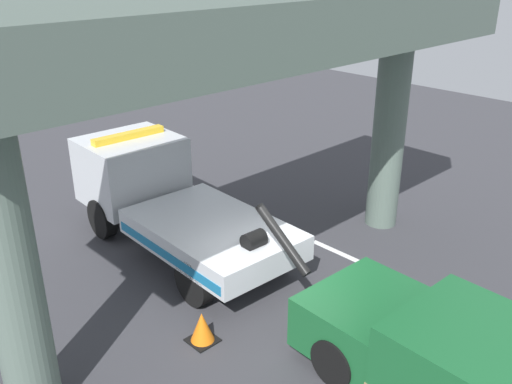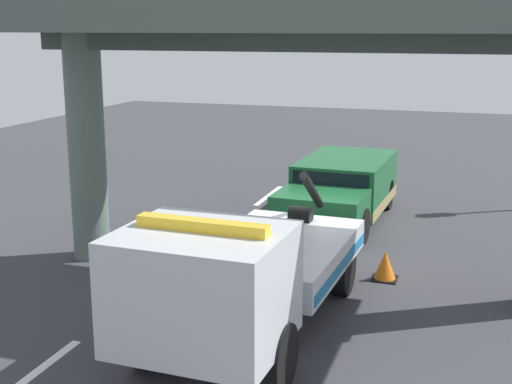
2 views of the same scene
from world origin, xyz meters
TOP-DOWN VIEW (x-y plane):
  - ground_plane at (0.00, 0.00)m, footprint 60.00×40.00m
  - lane_stripe_mid at (0.00, -2.61)m, footprint 2.60×0.16m
  - lane_stripe_east at (6.00, -2.61)m, footprint 2.60×0.16m
  - tow_truck_white at (3.92, -0.03)m, footprint 7.29×2.63m
  - towed_van_green at (-4.03, 0.00)m, footprint 5.28×2.39m
  - overpass_structure at (0.76, 0.00)m, footprint 3.60×11.37m
  - traffic_cone_orange at (0.22, 1.79)m, footprint 0.51×0.51m

SIDE VIEW (x-z plane):
  - ground_plane at x=0.00m, z-range -0.10..0.00m
  - lane_stripe_mid at x=0.00m, z-range 0.00..0.01m
  - lane_stripe_east at x=6.00m, z-range 0.00..0.01m
  - traffic_cone_orange at x=0.22m, z-range -0.02..0.59m
  - towed_van_green at x=-4.03m, z-range -0.01..1.57m
  - tow_truck_white at x=3.92m, z-range -0.03..2.43m
  - overpass_structure at x=0.76m, z-range 2.06..8.03m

